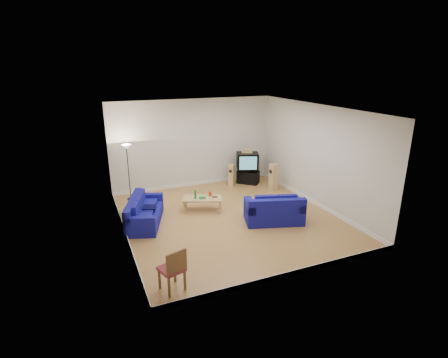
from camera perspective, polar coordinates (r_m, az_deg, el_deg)
name	(u,v)px	position (r m, az deg, el deg)	size (l,w,h in m)	color
room	(230,168)	(9.88, 0.91, 1.78)	(6.01, 6.51, 3.21)	#8E5E2C
sofa_three_seat	(143,214)	(10.27, -13.04, -5.62)	(1.42, 2.08, 0.74)	#0E0D60
sofa_loveseat	(274,212)	(10.16, 8.19, -5.37)	(1.83, 1.36, 0.81)	#0E0D60
coffee_table	(202,199)	(10.81, -3.55, -3.34)	(1.31, 1.00, 0.43)	tan
bottle	(195,194)	(10.68, -4.71, -2.53)	(0.07, 0.07, 0.28)	#197233
tissue_box	(202,197)	(10.71, -3.55, -3.02)	(0.20, 0.11, 0.08)	green
red_canister	(210,194)	(10.91, -2.30, -2.43)	(0.10, 0.10, 0.14)	red
remote	(215,197)	(10.81, -1.54, -2.94)	(0.17, 0.05, 0.02)	black
tv_stand	(248,177)	(13.37, 3.95, 0.33)	(0.80, 0.44, 0.49)	black
av_receiver	(248,170)	(13.29, 3.99, 1.53)	(0.39, 0.32, 0.09)	black
television	(247,161)	(13.14, 3.84, 2.94)	(0.96, 0.84, 0.62)	black
centre_speaker	(247,151)	(13.09, 3.81, 4.60)	(0.40, 0.16, 0.14)	tan
speaker_left	(231,175)	(13.00, 1.22, 0.62)	(0.30, 0.31, 0.82)	tan
speaker_right	(274,177)	(12.65, 8.11, 0.30)	(0.32, 0.26, 0.98)	tan
floor_lamp	(127,154)	(11.78, -15.56, 3.89)	(0.32, 0.32, 1.89)	black
dining_chair	(173,268)	(7.17, -8.27, -14.19)	(0.56, 0.56, 0.94)	brown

